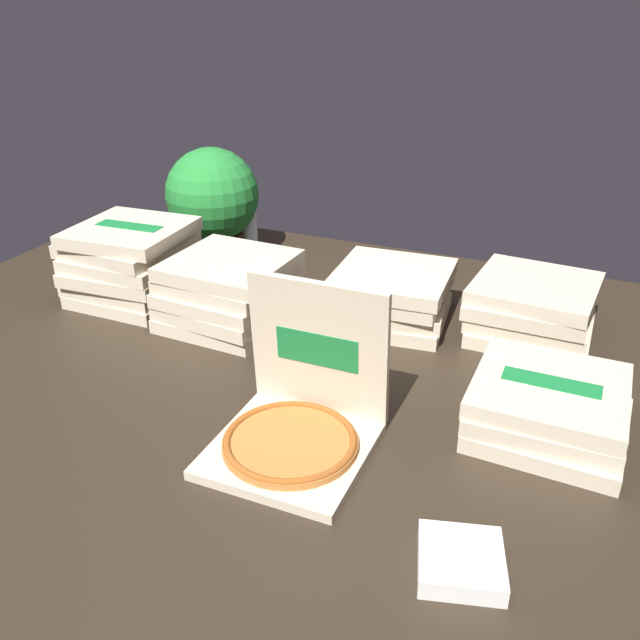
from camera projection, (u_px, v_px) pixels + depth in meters
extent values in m
cube|color=#2D2319|center=(292.00, 370.00, 2.17)|extent=(3.20, 2.40, 0.02)
cube|color=beige|center=(291.00, 450.00, 1.76)|extent=(0.40, 0.40, 0.03)
cylinder|color=#B77033|center=(290.00, 443.00, 1.75)|extent=(0.36, 0.36, 0.02)
torus|color=#9C501E|center=(290.00, 440.00, 1.75)|extent=(0.35, 0.35, 0.02)
cube|color=beige|center=(319.00, 347.00, 1.82)|extent=(0.40, 0.05, 0.40)
cube|color=#197A38|center=(317.00, 350.00, 1.81)|extent=(0.24, 0.01, 0.10)
cube|color=beige|center=(531.00, 328.00, 2.37)|extent=(0.41, 0.41, 0.05)
cube|color=#197A38|center=(532.00, 322.00, 2.35)|extent=(0.26, 0.08, 0.00)
cube|color=beige|center=(531.00, 314.00, 2.36)|extent=(0.41, 0.41, 0.05)
cube|color=beige|center=(530.00, 301.00, 2.33)|extent=(0.41, 0.41, 0.05)
cube|color=beige|center=(536.00, 288.00, 2.31)|extent=(0.43, 0.43, 0.05)
cube|color=beige|center=(136.00, 292.00, 2.65)|extent=(0.41, 0.41, 0.05)
cube|color=beige|center=(133.00, 280.00, 2.63)|extent=(0.41, 0.41, 0.05)
cube|color=#197A38|center=(133.00, 273.00, 2.62)|extent=(0.26, 0.07, 0.00)
cube|color=beige|center=(131.00, 269.00, 2.59)|extent=(0.42, 0.42, 0.05)
cube|color=beige|center=(131.00, 257.00, 2.58)|extent=(0.40, 0.40, 0.05)
cube|color=beige|center=(128.00, 244.00, 2.57)|extent=(0.42, 0.42, 0.05)
cube|color=beige|center=(130.00, 232.00, 2.53)|extent=(0.42, 0.42, 0.05)
cube|color=#197A38|center=(129.00, 226.00, 2.52)|extent=(0.27, 0.09, 0.00)
cube|color=beige|center=(548.00, 425.00, 1.84)|extent=(0.42, 0.42, 0.05)
cube|color=#197A38|center=(550.00, 417.00, 1.83)|extent=(0.26, 0.09, 0.00)
cube|color=beige|center=(547.00, 407.00, 1.84)|extent=(0.40, 0.40, 0.05)
cube|color=beige|center=(550.00, 390.00, 1.82)|extent=(0.41, 0.41, 0.05)
cube|color=#197A38|center=(551.00, 382.00, 1.81)|extent=(0.26, 0.08, 0.00)
cube|color=beige|center=(228.00, 316.00, 2.46)|extent=(0.42, 0.42, 0.05)
cube|color=#197A38|center=(227.00, 309.00, 2.44)|extent=(0.26, 0.08, 0.00)
cube|color=beige|center=(229.00, 304.00, 2.43)|extent=(0.44, 0.44, 0.05)
cube|color=#197A38|center=(228.00, 298.00, 2.41)|extent=(0.27, 0.10, 0.00)
cube|color=beige|center=(227.00, 292.00, 2.41)|extent=(0.43, 0.43, 0.05)
cube|color=beige|center=(229.00, 278.00, 2.39)|extent=(0.43, 0.43, 0.05)
cube|color=#197A38|center=(229.00, 271.00, 2.38)|extent=(0.27, 0.09, 0.00)
cube|color=beige|center=(230.00, 265.00, 2.37)|extent=(0.42, 0.42, 0.05)
cube|color=beige|center=(390.00, 313.00, 2.47)|extent=(0.44, 0.44, 0.05)
cube|color=beige|center=(391.00, 301.00, 2.45)|extent=(0.46, 0.46, 0.05)
cube|color=beige|center=(390.00, 289.00, 2.43)|extent=(0.42, 0.42, 0.05)
cube|color=beige|center=(393.00, 277.00, 2.40)|extent=(0.42, 0.42, 0.05)
cylinder|color=silver|center=(250.00, 234.00, 3.03)|extent=(0.07, 0.07, 0.21)
cylinder|color=white|center=(249.00, 210.00, 2.98)|extent=(0.04, 0.04, 0.02)
cylinder|color=silver|center=(212.00, 235.00, 3.01)|extent=(0.07, 0.07, 0.21)
cylinder|color=#239951|center=(210.00, 211.00, 2.96)|extent=(0.04, 0.04, 0.02)
cylinder|color=silver|center=(227.00, 238.00, 2.98)|extent=(0.07, 0.07, 0.21)
cylinder|color=white|center=(225.00, 214.00, 2.93)|extent=(0.04, 0.04, 0.02)
cylinder|color=#513323|center=(216.00, 244.00, 3.04)|extent=(0.25, 0.25, 0.11)
sphere|color=#237C30|center=(212.00, 195.00, 2.94)|extent=(0.41, 0.41, 0.41)
cube|color=white|center=(461.00, 562.00, 1.41)|extent=(0.22, 0.22, 0.05)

